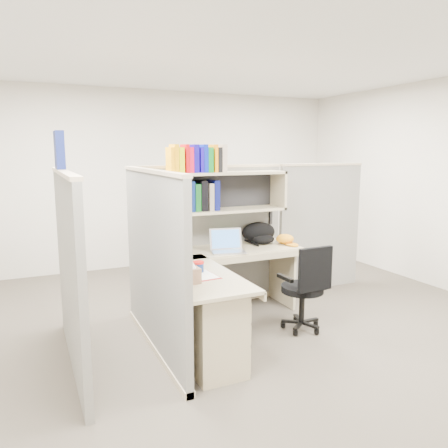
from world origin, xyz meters
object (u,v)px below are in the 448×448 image
desk (218,306)px  backpack (261,233)px  snack_canister (198,267)px  task_chair (304,301)px  laptop (228,241)px

desk → backpack: size_ratio=4.29×
desk → snack_canister: 0.39m
backpack → task_chair: backpack is taller
snack_canister → task_chair: size_ratio=0.11×
desk → task_chair: task_chair is taller
backpack → laptop: bearing=-136.0°
laptop → task_chair: size_ratio=0.39×
snack_canister → desk: bearing=-40.1°
laptop → backpack: bearing=38.8°
laptop → snack_canister: laptop is taller
snack_canister → task_chair: task_chair is taller
desk → task_chair: bearing=4.7°
snack_canister → laptop: bearing=46.2°
laptop → snack_canister: bearing=-121.4°
task_chair → laptop: bearing=131.8°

